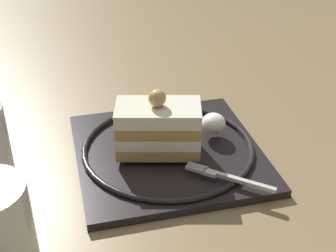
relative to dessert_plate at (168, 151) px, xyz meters
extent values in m
plane|color=olive|center=(0.01, 0.03, -0.01)|extent=(2.40, 2.40, 0.00)
cube|color=black|center=(0.00, 0.00, 0.00)|extent=(0.26, 0.26, 0.01)
torus|color=black|center=(0.00, 0.00, 0.01)|extent=(0.25, 0.25, 0.01)
cube|color=tan|center=(0.01, -0.02, 0.02)|extent=(0.09, 0.12, 0.02)
cube|color=white|center=(0.01, -0.02, 0.03)|extent=(0.09, 0.12, 0.02)
cube|color=tan|center=(0.01, -0.02, 0.05)|extent=(0.09, 0.12, 0.02)
cube|color=white|center=(0.01, -0.02, 0.06)|extent=(0.09, 0.12, 0.02)
cube|color=white|center=(0.01, -0.02, 0.07)|extent=(0.09, 0.12, 0.00)
sphere|color=tan|center=(0.01, -0.02, 0.09)|extent=(0.02, 0.02, 0.02)
ellipsoid|color=white|center=(-0.01, 0.07, 0.02)|extent=(0.03, 0.03, 0.03)
cube|color=silver|center=(0.11, 0.06, 0.01)|extent=(0.06, 0.06, 0.00)
cube|color=silver|center=(0.08, 0.03, 0.01)|extent=(0.02, 0.02, 0.00)
cube|color=silver|center=(0.06, 0.02, 0.01)|extent=(0.02, 0.02, 0.00)
cube|color=silver|center=(0.06, 0.02, 0.01)|extent=(0.02, 0.02, 0.00)
cube|color=silver|center=(0.07, 0.02, 0.01)|extent=(0.02, 0.02, 0.00)
cube|color=silver|center=(0.07, 0.01, 0.01)|extent=(0.02, 0.02, 0.00)
camera|label=1|loc=(0.52, -0.17, 0.37)|focal=51.89mm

